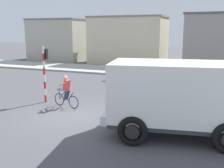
# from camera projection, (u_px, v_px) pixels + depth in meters

# --- Properties ---
(ground_plane) EXTENTS (120.00, 120.00, 0.00)m
(ground_plane) POSITION_uv_depth(u_px,v_px,m) (72.00, 116.00, 12.99)
(ground_plane) COLOR #4C4C51
(sidewalk_far) EXTENTS (80.00, 5.00, 0.16)m
(sidewalk_far) POSITION_uv_depth(u_px,v_px,m) (147.00, 72.00, 26.01)
(sidewalk_far) COLOR #ADADA8
(sidewalk_far) RESTS_ON ground
(truck_foreground) EXTENTS (5.77, 3.53, 2.90)m
(truck_foreground) POSITION_uv_depth(u_px,v_px,m) (178.00, 95.00, 10.27)
(truck_foreground) COLOR white
(truck_foreground) RESTS_ON ground
(cyclist) EXTENTS (1.70, 0.57, 1.72)m
(cyclist) POSITION_uv_depth(u_px,v_px,m) (66.00, 91.00, 14.39)
(cyclist) COLOR black
(cyclist) RESTS_ON ground
(traffic_light_pole) EXTENTS (0.24, 0.43, 3.20)m
(traffic_light_pole) POSITION_uv_depth(u_px,v_px,m) (45.00, 66.00, 15.21)
(traffic_light_pole) COLOR red
(traffic_light_pole) RESTS_ON ground
(car_red_near) EXTENTS (4.30, 2.63, 1.60)m
(car_red_near) POSITION_uv_depth(u_px,v_px,m) (145.00, 73.00, 20.65)
(car_red_near) COLOR #234C9E
(car_red_near) RESTS_ON ground
(car_far_side) EXTENTS (4.30, 2.64, 1.60)m
(car_far_side) POSITION_uv_depth(u_px,v_px,m) (221.00, 85.00, 16.40)
(car_far_side) COLOR #234C9E
(car_far_side) RESTS_ON ground
(pedestrian_near_kerb) EXTENTS (0.34, 0.22, 1.62)m
(pedestrian_near_kerb) POSITION_uv_depth(u_px,v_px,m) (116.00, 69.00, 22.49)
(pedestrian_near_kerb) COLOR #2D334C
(pedestrian_near_kerb) RESTS_ON ground
(building_corner_left) EXTENTS (7.28, 6.67, 5.52)m
(building_corner_left) POSITION_uv_depth(u_px,v_px,m) (62.00, 40.00, 37.11)
(building_corner_left) COLOR #B2AD9E
(building_corner_left) RESTS_ON ground
(building_mid_block) EXTENTS (9.00, 5.42, 5.68)m
(building_mid_block) POSITION_uv_depth(u_px,v_px,m) (128.00, 40.00, 32.82)
(building_mid_block) COLOR beige
(building_mid_block) RESTS_ON ground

